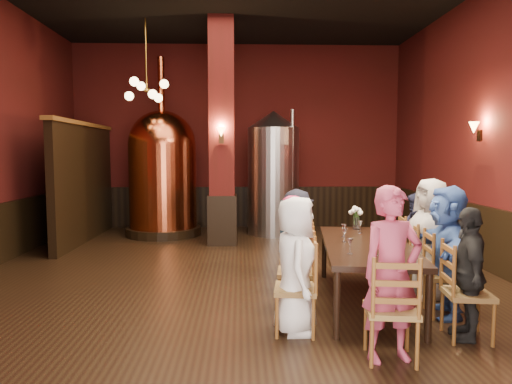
{
  "coord_description": "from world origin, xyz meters",
  "views": [
    {
      "loc": [
        0.07,
        -6.41,
        1.84
      ],
      "look_at": [
        0.3,
        0.2,
        1.28
      ],
      "focal_mm": 32.0,
      "sensor_mm": 36.0,
      "label": 1
    }
  ],
  "objects_px": {
    "rose_vase": "(357,214)",
    "person_2": "(296,245)",
    "copper_kettle": "(163,171)",
    "steel_vessel": "(273,173)",
    "person_1": "(296,253)",
    "person_0": "(296,265)",
    "dining_table": "(366,248)"
  },
  "relations": [
    {
      "from": "rose_vase",
      "to": "person_2",
      "type": "bearing_deg",
      "value": -149.22
    },
    {
      "from": "copper_kettle",
      "to": "steel_vessel",
      "type": "distance_m",
      "value": 2.49
    },
    {
      "from": "person_1",
      "to": "steel_vessel",
      "type": "height_order",
      "value": "steel_vessel"
    },
    {
      "from": "person_0",
      "to": "copper_kettle",
      "type": "xyz_separation_m",
      "value": [
        -2.3,
        5.72,
        0.74
      ]
    },
    {
      "from": "rose_vase",
      "to": "person_0",
      "type": "bearing_deg",
      "value": -120.46
    },
    {
      "from": "copper_kettle",
      "to": "person_2",
      "type": "bearing_deg",
      "value": -60.68
    },
    {
      "from": "person_2",
      "to": "dining_table",
      "type": "bearing_deg",
      "value": -127.4
    },
    {
      "from": "person_0",
      "to": "steel_vessel",
      "type": "bearing_deg",
      "value": 0.06
    },
    {
      "from": "dining_table",
      "to": "rose_vase",
      "type": "xyz_separation_m",
      "value": [
        0.13,
        0.99,
        0.28
      ]
    },
    {
      "from": "person_1",
      "to": "copper_kettle",
      "type": "bearing_deg",
      "value": 53.82
    },
    {
      "from": "person_0",
      "to": "rose_vase",
      "type": "bearing_deg",
      "value": -28.55
    },
    {
      "from": "person_0",
      "to": "person_1",
      "type": "relative_size",
      "value": 1.04
    },
    {
      "from": "person_0",
      "to": "rose_vase",
      "type": "relative_size",
      "value": 4.14
    },
    {
      "from": "person_2",
      "to": "copper_kettle",
      "type": "height_order",
      "value": "copper_kettle"
    },
    {
      "from": "steel_vessel",
      "to": "rose_vase",
      "type": "xyz_separation_m",
      "value": [
        0.92,
        -3.87,
        -0.42
      ]
    },
    {
      "from": "person_0",
      "to": "person_2",
      "type": "bearing_deg",
      "value": -5.43
    },
    {
      "from": "person_0",
      "to": "copper_kettle",
      "type": "height_order",
      "value": "copper_kettle"
    },
    {
      "from": "person_1",
      "to": "rose_vase",
      "type": "distance_m",
      "value": 1.61
    },
    {
      "from": "dining_table",
      "to": "steel_vessel",
      "type": "bearing_deg",
      "value": 106.51
    },
    {
      "from": "dining_table",
      "to": "person_2",
      "type": "relative_size",
      "value": 1.97
    },
    {
      "from": "person_0",
      "to": "copper_kettle",
      "type": "distance_m",
      "value": 6.21
    },
    {
      "from": "dining_table",
      "to": "rose_vase",
      "type": "distance_m",
      "value": 1.04
    },
    {
      "from": "steel_vessel",
      "to": "person_0",
      "type": "bearing_deg",
      "value": -91.85
    },
    {
      "from": "copper_kettle",
      "to": "rose_vase",
      "type": "relative_size",
      "value": 11.64
    },
    {
      "from": "person_2",
      "to": "steel_vessel",
      "type": "distance_m",
      "value": 4.49
    },
    {
      "from": "person_2",
      "to": "rose_vase",
      "type": "bearing_deg",
      "value": -68.06
    },
    {
      "from": "steel_vessel",
      "to": "rose_vase",
      "type": "distance_m",
      "value": 4.0
    },
    {
      "from": "person_1",
      "to": "person_2",
      "type": "bearing_deg",
      "value": 21.2
    },
    {
      "from": "dining_table",
      "to": "rose_vase",
      "type": "relative_size",
      "value": 7.4
    },
    {
      "from": "copper_kettle",
      "to": "steel_vessel",
      "type": "height_order",
      "value": "copper_kettle"
    },
    {
      "from": "steel_vessel",
      "to": "person_1",
      "type": "bearing_deg",
      "value": -91.13
    },
    {
      "from": "person_2",
      "to": "copper_kettle",
      "type": "distance_m",
      "value": 5.11
    }
  ]
}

